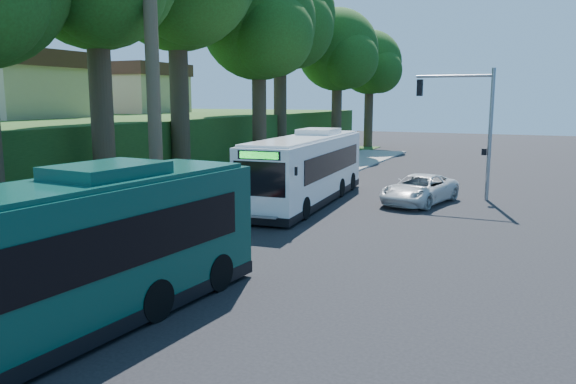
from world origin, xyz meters
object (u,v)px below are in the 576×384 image
at_px(teal_bus, 41,262).
at_px(pickup, 419,189).
at_px(bus_shelter, 155,186).
at_px(white_bus, 307,168).

bearing_deg(teal_bus, pickup, 83.72).
xyz_separation_m(bus_shelter, white_bus, (3.45, 8.30, 0.03)).
bearing_deg(white_bus, pickup, 16.76).
distance_m(bus_shelter, white_bus, 8.98).
xyz_separation_m(bus_shelter, teal_bus, (4.67, -10.16, 0.07)).
height_order(bus_shelter, pickup, bus_shelter).
relative_size(bus_shelter, teal_bus, 0.24).
bearing_deg(teal_bus, white_bus, 99.23).
bearing_deg(white_bus, teal_bus, -90.13).
relative_size(bus_shelter, white_bus, 0.25).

